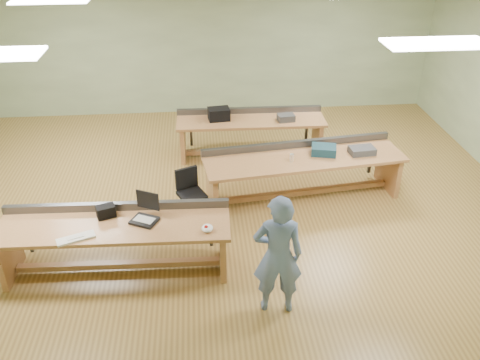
# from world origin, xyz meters

# --- Properties ---
(floor) EXTENTS (10.00, 10.00, 0.00)m
(floor) POSITION_xyz_m (0.00, 0.00, 0.00)
(floor) COLOR olive
(floor) RESTS_ON ground
(ceiling) EXTENTS (10.00, 10.00, 0.00)m
(ceiling) POSITION_xyz_m (0.00, 0.00, 3.00)
(ceiling) COLOR silver
(ceiling) RESTS_ON wall_back
(wall_back) EXTENTS (10.00, 0.04, 3.00)m
(wall_back) POSITION_xyz_m (0.00, 4.00, 1.50)
(wall_back) COLOR #A2B88B
(wall_back) RESTS_ON floor
(wall_front) EXTENTS (10.00, 0.04, 3.00)m
(wall_front) POSITION_xyz_m (0.00, -4.00, 1.50)
(wall_front) COLOR #A2B88B
(wall_front) RESTS_ON floor
(fluor_panels) EXTENTS (6.20, 3.50, 0.03)m
(fluor_panels) POSITION_xyz_m (0.00, 0.00, 2.97)
(fluor_panels) COLOR white
(fluor_panels) RESTS_ON ceiling
(workbench_front) EXTENTS (3.03, 0.89, 0.86)m
(workbench_front) POSITION_xyz_m (-1.41, -1.56, 0.56)
(workbench_front) COLOR #B3794B
(workbench_front) RESTS_ON floor
(workbench_mid) EXTENTS (3.33, 1.27, 0.86)m
(workbench_mid) POSITION_xyz_m (1.41, 0.09, 0.56)
(workbench_mid) COLOR #B3794B
(workbench_mid) RESTS_ON floor
(workbench_back) EXTENTS (2.79, 0.78, 0.86)m
(workbench_back) POSITION_xyz_m (0.72, 1.69, 0.55)
(workbench_back) COLOR #B3794B
(workbench_back) RESTS_ON floor
(person) EXTENTS (0.62, 0.43, 1.62)m
(person) POSITION_xyz_m (0.60, -2.47, 0.81)
(person) COLOR #6981AC
(person) RESTS_ON floor
(laptop_base) EXTENTS (0.41, 0.38, 0.04)m
(laptop_base) POSITION_xyz_m (-1.01, -1.56, 0.77)
(laptop_base) COLOR black
(laptop_base) RESTS_ON workbench_front
(laptop_screen) EXTENTS (0.30, 0.16, 0.26)m
(laptop_screen) POSITION_xyz_m (-0.96, -1.45, 1.01)
(laptop_screen) COLOR black
(laptop_screen) RESTS_ON laptop_base
(keyboard) EXTENTS (0.49, 0.32, 0.03)m
(keyboard) POSITION_xyz_m (-1.83, -1.86, 0.76)
(keyboard) COLOR beige
(keyboard) RESTS_ON workbench_front
(trackball_mouse) EXTENTS (0.19, 0.21, 0.07)m
(trackball_mouse) POSITION_xyz_m (-0.20, -1.82, 0.79)
(trackball_mouse) COLOR white
(trackball_mouse) RESTS_ON workbench_front
(camera_bag) EXTENTS (0.28, 0.23, 0.16)m
(camera_bag) POSITION_xyz_m (-1.52, -1.39, 0.83)
(camera_bag) COLOR black
(camera_bag) RESTS_ON workbench_front
(task_chair) EXTENTS (0.57, 0.57, 0.80)m
(task_chair) POSITION_xyz_m (-0.42, -0.37, 0.29)
(task_chair) COLOR black
(task_chair) RESTS_ON floor
(parts_bin_teal) EXTENTS (0.45, 0.38, 0.14)m
(parts_bin_teal) POSITION_xyz_m (1.75, 0.15, 0.82)
(parts_bin_teal) COLOR #133340
(parts_bin_teal) RESTS_ON workbench_mid
(parts_bin_grey) EXTENTS (0.43, 0.30, 0.11)m
(parts_bin_grey) POSITION_xyz_m (2.38, 0.10, 0.81)
(parts_bin_grey) COLOR #37373A
(parts_bin_grey) RESTS_ON workbench_mid
(mug) EXTENTS (0.14, 0.14, 0.09)m
(mug) POSITION_xyz_m (1.67, 0.10, 0.80)
(mug) COLOR #37373A
(mug) RESTS_ON workbench_mid
(drinks_can) EXTENTS (0.09, 0.09, 0.12)m
(drinks_can) POSITION_xyz_m (1.19, -0.06, 0.81)
(drinks_can) COLOR silver
(drinks_can) RESTS_ON workbench_mid
(storage_box_back) EXTENTS (0.42, 0.32, 0.22)m
(storage_box_back) POSITION_xyz_m (0.13, 1.70, 0.86)
(storage_box_back) COLOR black
(storage_box_back) RESTS_ON workbench_back
(tray_back) EXTENTS (0.33, 0.26, 0.12)m
(tray_back) POSITION_xyz_m (1.37, 1.54, 0.81)
(tray_back) COLOR #37373A
(tray_back) RESTS_ON workbench_back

